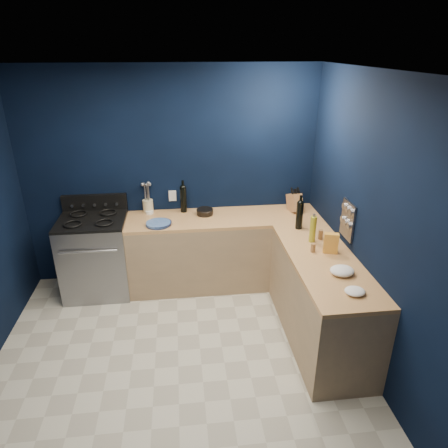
{
  "coord_description": "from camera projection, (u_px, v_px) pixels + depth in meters",
  "views": [
    {
      "loc": [
        0.09,
        -2.94,
        2.77
      ],
      "look_at": [
        0.55,
        1.0,
        1.0
      ],
      "focal_mm": 32.26,
      "sensor_mm": 36.0,
      "label": 1
    }
  ],
  "objects": [
    {
      "name": "cab_back",
      "position": [
        224.0,
        252.0,
        4.98
      ],
      "size": [
        2.3,
        0.63,
        0.86
      ],
      "primitive_type": "cube",
      "color": "#9E805D",
      "rests_on": "floor"
    },
    {
      "name": "wall_right",
      "position": [
        378.0,
        233.0,
        3.44
      ],
      "size": [
        0.02,
        3.5,
        2.6
      ],
      "primitive_type": "cube",
      "color": "black",
      "rests_on": "ground"
    },
    {
      "name": "wall_front",
      "position": [
        169.0,
        435.0,
        1.66
      ],
      "size": [
        3.5,
        0.02,
        2.6
      ],
      "primitive_type": "cube",
      "color": "black",
      "rests_on": "ground"
    },
    {
      "name": "cooktop",
      "position": [
        91.0,
        220.0,
        4.59
      ],
      "size": [
        0.76,
        0.66,
        0.03
      ],
      "primitive_type": "cube",
      "color": "black",
      "rests_on": "gas_range"
    },
    {
      "name": "backguard",
      "position": [
        95.0,
        202.0,
        4.82
      ],
      "size": [
        0.76,
        0.06,
        0.2
      ],
      "primitive_type": "cube",
      "color": "black",
      "rests_on": "gas_range"
    },
    {
      "name": "gas_range",
      "position": [
        97.0,
        257.0,
        4.79
      ],
      "size": [
        0.76,
        0.66,
        0.92
      ],
      "primitive_type": "cube",
      "color": "gray",
      "rests_on": "floor"
    },
    {
      "name": "cab_right",
      "position": [
        320.0,
        301.0,
        4.02
      ],
      "size": [
        0.63,
        1.67,
        0.86
      ],
      "primitive_type": "cube",
      "color": "#9E805D",
      "rests_on": "floor"
    },
    {
      "name": "spice_panel",
      "position": [
        348.0,
        220.0,
        3.99
      ],
      "size": [
        0.02,
        0.28,
        0.38
      ],
      "primitive_type": "cube",
      "color": "gray",
      "rests_on": "wall_right"
    },
    {
      "name": "utensil_crock",
      "position": [
        148.0,
        206.0,
        4.89
      ],
      "size": [
        0.14,
        0.14,
        0.16
      ],
      "primitive_type": "cylinder",
      "rotation": [
        0.0,
        0.0,
        0.11
      ],
      "color": "beige",
      "rests_on": "top_back"
    },
    {
      "name": "wine_bottle_back",
      "position": [
        183.0,
        199.0,
        4.86
      ],
      "size": [
        0.09,
        0.09,
        0.32
      ],
      "primitive_type": "cylinder",
      "rotation": [
        0.0,
        0.0,
        0.2
      ],
      "color": "black",
      "rests_on": "top_back"
    },
    {
      "name": "spice_jar_near",
      "position": [
        321.0,
        235.0,
        4.21
      ],
      "size": [
        0.06,
        0.06,
        0.1
      ],
      "primitive_type": "cylinder",
      "rotation": [
        0.0,
        0.0,
        0.34
      ],
      "color": "olive",
      "rests_on": "top_right"
    },
    {
      "name": "knife_block",
      "position": [
        294.0,
        203.0,
        4.91
      ],
      "size": [
        0.17,
        0.27,
        0.27
      ],
      "primitive_type": "cube",
      "rotation": [
        -0.31,
        0.0,
        0.24
      ],
      "color": "#966439",
      "rests_on": "top_back"
    },
    {
      "name": "wine_bottle_right",
      "position": [
        299.0,
        216.0,
        4.42
      ],
      "size": [
        0.1,
        0.1,
        0.31
      ],
      "primitive_type": "cylinder",
      "rotation": [
        0.0,
        0.0,
        0.34
      ],
      "color": "black",
      "rests_on": "top_right"
    },
    {
      "name": "spice_jar_far",
      "position": [
        313.0,
        248.0,
        3.96
      ],
      "size": [
        0.05,
        0.05,
        0.09
      ],
      "primitive_type": "cylinder",
      "rotation": [
        0.0,
        0.0,
        -0.07
      ],
      "color": "olive",
      "rests_on": "top_right"
    },
    {
      "name": "top_back",
      "position": [
        224.0,
        218.0,
        4.79
      ],
      "size": [
        2.3,
        0.63,
        0.04
      ],
      "primitive_type": "cube",
      "color": "#966132",
      "rests_on": "cab_back"
    },
    {
      "name": "wall_outlet",
      "position": [
        172.0,
        196.0,
        4.92
      ],
      "size": [
        0.09,
        0.02,
        0.13
      ],
      "primitive_type": "cube",
      "color": "white",
      "rests_on": "wall_back"
    },
    {
      "name": "oil_bottle",
      "position": [
        313.0,
        229.0,
        4.12
      ],
      "size": [
        0.07,
        0.07,
        0.28
      ],
      "primitive_type": "cylinder",
      "rotation": [
        0.0,
        0.0,
        -0.14
      ],
      "color": "olive",
      "rests_on": "top_right"
    },
    {
      "name": "wall_back",
      "position": [
        172.0,
        178.0,
        4.85
      ],
      "size": [
        3.5,
        0.02,
        2.6
      ],
      "primitive_type": "cube",
      "color": "black",
      "rests_on": "ground"
    },
    {
      "name": "floor",
      "position": [
        178.0,
        367.0,
        3.79
      ],
      "size": [
        3.5,
        3.5,
        0.02
      ],
      "primitive_type": "cube",
      "color": "beige",
      "rests_on": "ground"
    },
    {
      "name": "ramekin",
      "position": [
        150.0,
        212.0,
        4.86
      ],
      "size": [
        0.1,
        0.1,
        0.04
      ],
      "primitive_type": "cylinder",
      "rotation": [
        0.0,
        0.0,
        -0.1
      ],
      "color": "white",
      "rests_on": "top_back"
    },
    {
      "name": "crouton_bag",
      "position": [
        331.0,
        243.0,
        3.92
      ],
      "size": [
        0.15,
        0.1,
        0.2
      ],
      "primitive_type": "cube",
      "rotation": [
        0.0,
        0.0,
        -0.28
      ],
      "color": "#C33B26",
      "rests_on": "top_right"
    },
    {
      "name": "towel_end",
      "position": [
        355.0,
        291.0,
        3.29
      ],
      "size": [
        0.21,
        0.2,
        0.05
      ],
      "primitive_type": "ellipsoid",
      "rotation": [
        0.0,
        0.0,
        0.37
      ],
      "color": "white",
      "rests_on": "top_right"
    },
    {
      "name": "oven_door",
      "position": [
        92.0,
        271.0,
        4.51
      ],
      "size": [
        0.59,
        0.02,
        0.42
      ],
      "primitive_type": "cube",
      "color": "black",
      "rests_on": "gas_range"
    },
    {
      "name": "top_right",
      "position": [
        325.0,
        261.0,
        3.84
      ],
      "size": [
        0.63,
        1.67,
        0.04
      ],
      "primitive_type": "cube",
      "color": "#966132",
      "rests_on": "cab_right"
    },
    {
      "name": "ceiling",
      "position": [
        160.0,
        71.0,
        2.72
      ],
      "size": [
        3.5,
        3.5,
        0.02
      ],
      "primitive_type": "cube",
      "color": "silver",
      "rests_on": "ground"
    },
    {
      "name": "towel_front",
      "position": [
        342.0,
        271.0,
        3.57
      ],
      "size": [
        0.26,
        0.24,
        0.08
      ],
      "primitive_type": "ellipsoid",
      "rotation": [
        0.0,
        0.0,
        0.32
      ],
      "color": "white",
      "rests_on": "top_right"
    },
    {
      "name": "plate_stack",
      "position": [
        158.0,
        224.0,
        4.55
      ],
      "size": [
        0.34,
        0.34,
        0.03
      ],
      "primitive_type": "cylinder",
      "rotation": [
        0.0,
        0.0,
        -0.28
      ],
      "color": "#2A5C91",
      "rests_on": "top_back"
    },
    {
      "name": "lemon_basket",
      "position": [
        205.0,
        212.0,
        4.83
      ],
      "size": [
        0.24,
        0.24,
        0.07
      ],
      "primitive_type": "cylinder",
      "rotation": [
        0.0,
        0.0,
        0.3
      ],
      "color": "black",
      "rests_on": "top_back"
    }
  ]
}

